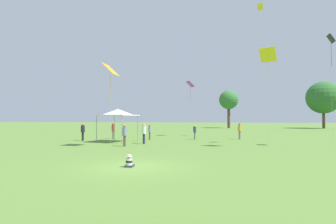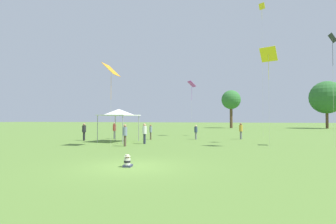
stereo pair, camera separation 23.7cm
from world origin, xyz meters
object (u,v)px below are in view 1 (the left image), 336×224
object	(u,v)px
kite_0	(331,44)
seated_toddler	(129,162)
person_standing_3	(113,129)
person_standing_5	(83,130)
kite_1	(111,71)
person_standing_0	(195,131)
distant_tree_1	(323,98)
kite_3	(260,16)
person_standing_4	(150,131)
kite_2	(268,56)
canopy_tent	(118,112)
person_standing_7	(125,133)
person_standing_6	(240,130)
distant_tree_0	(229,100)
kite_4	(190,85)
person_standing_1	(144,132)

from	to	relation	value
kite_0	seated_toddler	bearing A→B (deg)	176.66
person_standing_3	person_standing_5	world-z (taller)	person_standing_3
person_standing_5	kite_1	distance (m)	8.55
person_standing_0	distant_tree_1	size ratio (longest dim) A/B	0.14
kite_3	person_standing_4	bearing A→B (deg)	109.98
person_standing_4	kite_2	bearing A→B (deg)	-7.90
canopy_tent	kite_3	world-z (taller)	kite_3
seated_toddler	kite_2	world-z (taller)	kite_2
person_standing_7	kite_2	xyz separation A→B (m)	(11.06, 1.60, 5.94)
seated_toddler	kite_3	distance (m)	27.13
person_standing_6	distant_tree_0	world-z (taller)	distant_tree_0
kite_3	kite_4	distance (m)	11.73
person_standing_3	kite_1	bearing A→B (deg)	60.79
person_standing_4	distant_tree_0	bearing A→B (deg)	95.86
kite_4	distant_tree_1	bearing A→B (deg)	-25.90
person_standing_6	kite_4	distance (m)	9.01
person_standing_3	kite_0	world-z (taller)	kite_0
person_standing_4	distant_tree_0	size ratio (longest dim) A/B	0.18
person_standing_6	distant_tree_0	size ratio (longest dim) A/B	0.19
person_standing_7	kite_2	size ratio (longest dim) A/B	0.23
person_standing_3	kite_1	distance (m)	9.50
person_standing_1	person_standing_5	size ratio (longest dim) A/B	1.02
kite_1	kite_3	bearing A→B (deg)	0.21
kite_0	person_standing_7	bearing A→B (deg)	144.68
person_standing_3	kite_3	world-z (taller)	kite_3
kite_0	kite_2	xyz separation A→B (m)	(-4.89, -1.63, -1.10)
kite_1	distant_tree_1	world-z (taller)	distant_tree_1
canopy_tent	kite_0	distance (m)	18.95
person_standing_7	canopy_tent	distance (m)	4.62
person_standing_5	distant_tree_0	xyz separation A→B (m)	(14.06, 41.09, 5.70)
person_standing_3	kite_2	size ratio (longest dim) A/B	0.24
person_standing_1	person_standing_3	xyz separation A→B (m)	(-5.13, 4.66, 0.03)
kite_4	seated_toddler	bearing A→B (deg)	-167.05
distant_tree_0	kite_4	bearing A→B (deg)	-98.23
person_standing_6	kite_3	world-z (taller)	kite_3
person_standing_4	distant_tree_1	xyz separation A→B (m)	(29.15, 40.53, 6.16)
person_standing_6	kite_1	size ratio (longest dim) A/B	0.26
person_standing_6	person_standing_1	bearing A→B (deg)	-109.98
kite_4	distant_tree_0	bearing A→B (deg)	3.35
person_standing_4	person_standing_0	bearing A→B (deg)	36.06
person_standing_5	kite_3	size ratio (longest dim) A/B	0.11
distant_tree_0	kite_2	bearing A→B (deg)	-85.70
canopy_tent	kite_1	distance (m)	5.32
person_standing_4	kite_4	size ratio (longest dim) A/B	0.23
person_standing_6	kite_4	world-z (taller)	kite_4
seated_toddler	person_standing_0	world-z (taller)	person_standing_0
person_standing_0	person_standing_1	world-z (taller)	person_standing_1
person_standing_3	distant_tree_1	size ratio (longest dim) A/B	0.17
seated_toddler	kite_2	size ratio (longest dim) A/B	0.08
kite_0	kite_3	xyz separation A→B (m)	(-4.16, 10.05, 6.44)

